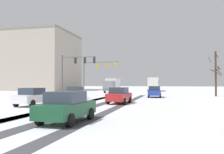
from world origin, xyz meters
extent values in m
cube|color=#424247|center=(-1.97, 17.13, 0.00)|extent=(1.12, 37.68, 0.01)
cube|color=#424247|center=(-2.02, 17.13, 0.00)|extent=(1.03, 37.68, 0.01)
cube|color=#424247|center=(2.56, 17.13, 0.00)|extent=(0.82, 37.68, 0.01)
cube|color=#424247|center=(0.39, 17.13, 0.00)|extent=(0.98, 37.68, 0.01)
cube|color=white|center=(10.96, 15.41, 0.06)|extent=(4.00, 37.68, 0.12)
cylinder|color=#47474C|center=(-9.56, 30.25, 3.25)|extent=(0.18, 0.18, 6.50)
cylinder|color=#47474C|center=(-6.80, 30.33, 6.10)|extent=(5.53, 0.28, 0.12)
cube|color=black|center=(-7.35, 30.32, 5.55)|extent=(0.33, 0.25, 0.90)
sphere|color=black|center=(-7.36, 30.47, 5.85)|extent=(0.20, 0.20, 0.20)
sphere|color=orange|center=(-7.36, 30.47, 5.55)|extent=(0.20, 0.20, 0.20)
sphere|color=black|center=(-7.36, 30.47, 5.25)|extent=(0.20, 0.20, 0.20)
cube|color=black|center=(-5.83, 30.36, 5.55)|extent=(0.33, 0.25, 0.90)
sphere|color=black|center=(-5.84, 30.52, 5.85)|extent=(0.20, 0.20, 0.20)
sphere|color=orange|center=(-5.84, 30.52, 5.55)|extent=(0.20, 0.20, 0.20)
sphere|color=black|center=(-5.84, 30.52, 5.25)|extent=(0.20, 0.20, 0.20)
cube|color=black|center=(-4.31, 30.40, 5.55)|extent=(0.33, 0.25, 0.90)
sphere|color=black|center=(-4.32, 30.56, 5.85)|extent=(0.20, 0.20, 0.20)
sphere|color=orange|center=(-4.32, 30.56, 5.55)|extent=(0.20, 0.20, 0.20)
sphere|color=black|center=(-4.32, 30.56, 5.25)|extent=(0.20, 0.20, 0.20)
cylinder|color=#47474C|center=(-9.56, 40.25, 3.25)|extent=(0.18, 0.18, 6.50)
cylinder|color=#47474C|center=(-6.04, 40.01, 6.10)|extent=(7.06, 0.61, 0.12)
cube|color=#B79319|center=(-6.74, 40.06, 5.55)|extent=(0.34, 0.26, 0.90)
sphere|color=black|center=(-6.73, 40.22, 5.85)|extent=(0.20, 0.20, 0.20)
sphere|color=orange|center=(-6.73, 40.22, 5.55)|extent=(0.20, 0.20, 0.20)
sphere|color=black|center=(-6.73, 40.22, 5.25)|extent=(0.20, 0.20, 0.20)
cube|color=#B79319|center=(-4.80, 39.92, 5.55)|extent=(0.34, 0.26, 0.90)
sphere|color=black|center=(-4.79, 40.08, 5.85)|extent=(0.20, 0.20, 0.20)
sphere|color=orange|center=(-4.79, 40.08, 5.55)|extent=(0.20, 0.20, 0.20)
sphere|color=black|center=(-4.79, 40.08, 5.25)|extent=(0.20, 0.20, 0.20)
cube|color=#B79319|center=(-2.86, 39.79, 5.55)|extent=(0.34, 0.26, 0.90)
sphere|color=black|center=(-2.85, 39.95, 5.85)|extent=(0.20, 0.20, 0.20)
sphere|color=orange|center=(-2.85, 39.95, 5.55)|extent=(0.20, 0.20, 0.20)
sphere|color=black|center=(-2.85, 39.95, 5.25)|extent=(0.20, 0.20, 0.20)
cube|color=#233899|center=(4.81, 30.28, 0.67)|extent=(1.82, 4.15, 0.70)
cube|color=#2D3847|center=(4.81, 30.14, 1.32)|extent=(1.62, 1.95, 0.60)
cylinder|color=black|center=(3.96, 31.53, 0.32)|extent=(0.24, 0.65, 0.64)
cylinder|color=black|center=(5.58, 31.58, 0.32)|extent=(0.24, 0.65, 0.64)
cylinder|color=black|center=(4.04, 28.99, 0.32)|extent=(0.24, 0.65, 0.64)
cylinder|color=black|center=(5.65, 29.04, 0.32)|extent=(0.24, 0.65, 0.64)
cube|color=yellow|center=(-5.12, 24.82, 0.67)|extent=(1.72, 4.11, 0.70)
cube|color=#2D3847|center=(-5.12, 24.67, 1.32)|extent=(1.57, 1.91, 0.60)
cylinder|color=black|center=(-5.92, 26.09, 0.32)|extent=(0.22, 0.64, 0.64)
cylinder|color=black|center=(-4.31, 26.09, 0.32)|extent=(0.22, 0.64, 0.64)
cylinder|color=black|center=(-5.93, 23.55, 0.32)|extent=(0.22, 0.64, 0.64)
cylinder|color=black|center=(-4.32, 23.54, 0.32)|extent=(0.22, 0.64, 0.64)
cube|color=red|center=(1.96, 18.91, 0.67)|extent=(1.92, 4.19, 0.70)
cube|color=#2D3847|center=(1.95, 18.76, 1.32)|extent=(1.66, 1.98, 0.60)
cylinder|color=black|center=(1.22, 20.23, 0.32)|extent=(0.25, 0.65, 0.64)
cylinder|color=black|center=(2.83, 20.14, 0.32)|extent=(0.25, 0.65, 0.64)
cylinder|color=black|center=(1.08, 17.69, 0.32)|extent=(0.25, 0.65, 0.64)
cylinder|color=black|center=(2.70, 17.60, 0.32)|extent=(0.25, 0.65, 0.64)
cube|color=silver|center=(-5.15, 14.64, 0.67)|extent=(1.91, 4.18, 0.70)
cube|color=#2D3847|center=(-5.16, 14.49, 1.32)|extent=(1.66, 1.98, 0.60)
cylinder|color=black|center=(-5.89, 15.96, 0.32)|extent=(0.25, 0.65, 0.64)
cylinder|color=black|center=(-4.28, 15.87, 0.32)|extent=(0.25, 0.65, 0.64)
cylinder|color=black|center=(-6.02, 13.42, 0.32)|extent=(0.25, 0.65, 0.64)
cylinder|color=black|center=(-4.41, 13.33, 0.32)|extent=(0.25, 0.65, 0.64)
cube|color=#194C2D|center=(1.64, 6.78, 0.67)|extent=(1.93, 4.19, 0.70)
cube|color=#2D3847|center=(1.63, 6.63, 1.32)|extent=(1.66, 1.99, 0.60)
cylinder|color=black|center=(0.91, 8.10, 0.32)|extent=(0.26, 0.65, 0.64)
cylinder|color=black|center=(2.52, 8.01, 0.32)|extent=(0.26, 0.65, 0.64)
cylinder|color=black|center=(0.76, 5.56, 0.32)|extent=(0.26, 0.65, 0.64)
cylinder|color=black|center=(2.38, 5.47, 0.32)|extent=(0.26, 0.65, 0.64)
cube|color=silver|center=(2.96, 57.88, 1.93)|extent=(2.86, 11.08, 2.90)
cube|color=#283342|center=(2.96, 57.88, 2.28)|extent=(2.87, 10.20, 0.90)
cylinder|color=black|center=(4.27, 54.07, 0.48)|extent=(0.33, 0.97, 0.96)
cylinder|color=black|center=(1.90, 53.99, 0.48)|extent=(0.33, 0.97, 0.96)
cylinder|color=black|center=(4.04, 61.22, 0.48)|extent=(0.33, 0.97, 0.96)
cylinder|color=black|center=(1.66, 61.14, 0.48)|extent=(0.33, 0.97, 0.96)
cube|color=slate|center=(-5.29, 43.58, 1.47)|extent=(2.11, 2.21, 2.10)
cube|color=silver|center=(-5.26, 47.28, 1.72)|extent=(2.23, 5.21, 2.60)
cylinder|color=black|center=(-4.27, 44.01, 0.42)|extent=(0.29, 0.84, 0.84)
cylinder|color=black|center=(-6.30, 44.02, 0.42)|extent=(0.29, 0.84, 0.84)
cylinder|color=black|center=(-4.24, 48.70, 0.42)|extent=(0.29, 0.84, 0.84)
cylinder|color=black|center=(-6.27, 48.71, 0.42)|extent=(0.29, 0.84, 0.84)
cylinder|color=#423023|center=(13.88, 35.13, 3.50)|extent=(0.29, 0.29, 6.99)
cylinder|color=#423023|center=(14.00, 34.87, 6.33)|extent=(0.63, 0.36, 0.78)
cylinder|color=#423023|center=(13.45, 34.76, 3.95)|extent=(0.85, 0.98, 0.53)
cylinder|color=#423023|center=(14.27, 35.15, 4.31)|extent=(0.18, 0.85, 0.67)
cylinder|color=#423023|center=(13.03, 35.13, 5.69)|extent=(0.09, 1.75, 1.01)
cylinder|color=#423023|center=(14.31, 34.88, 4.33)|extent=(0.64, 0.97, 0.55)
cylinder|color=#423023|center=(13.92, 34.46, 3.62)|extent=(1.41, 0.19, 0.92)
cylinder|color=#423023|center=(14.13, 34.58, 3.88)|extent=(1.18, 0.59, 0.86)
cube|color=#A89E8E|center=(-30.87, 58.53, 8.00)|extent=(21.03, 18.79, 16.01)
cube|color=gray|center=(-30.87, 58.53, 16.26)|extent=(21.33, 19.09, 0.50)
camera|label=1|loc=(6.87, -5.10, 2.05)|focal=38.93mm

